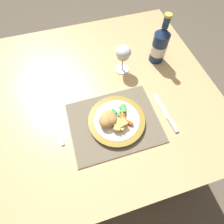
{
  "coord_description": "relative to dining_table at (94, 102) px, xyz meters",
  "views": [
    {
      "loc": [
        -0.05,
        -0.48,
        1.41
      ],
      "look_at": [
        0.05,
        -0.15,
        0.78
      ],
      "focal_mm": 28.0,
      "sensor_mm": 36.0,
      "label": 1
    }
  ],
  "objects": [
    {
      "name": "table_knife",
      "position": [
        0.28,
        -0.22,
        0.09
      ],
      "size": [
        0.03,
        0.2,
        0.01
      ],
      "color": "silver",
      "rests_on": "dining_table"
    },
    {
      "name": "ground_plane",
      "position": [
        0.0,
        0.0,
        -0.65
      ],
      "size": [
        6.0,
        6.0,
        0.0
      ],
      "primitive_type": "plane",
      "color": "brown"
    },
    {
      "name": "dining_table",
      "position": [
        0.0,
        0.0,
        0.0
      ],
      "size": [
        1.14,
        1.02,
        0.74
      ],
      "color": "tan",
      "rests_on": "ground"
    },
    {
      "name": "wine_glass",
      "position": [
        0.18,
        0.09,
        0.19
      ],
      "size": [
        0.07,
        0.07,
        0.14
      ],
      "color": "silver",
      "rests_on": "dining_table"
    },
    {
      "name": "glazed_carrots",
      "position": [
        0.08,
        -0.2,
        0.13
      ],
      "size": [
        0.08,
        0.06,
        0.02
      ],
      "color": "#CC5119",
      "rests_on": "dinner_plate"
    },
    {
      "name": "fork",
      "position": [
        -0.17,
        -0.17,
        0.09
      ],
      "size": [
        0.02,
        0.13,
        0.01
      ],
      "color": "silver",
      "rests_on": "dining_table"
    },
    {
      "name": "breaded_croquettes",
      "position": [
        0.03,
        -0.18,
        0.14
      ],
      "size": [
        0.1,
        0.1,
        0.05
      ],
      "color": "tan",
      "rests_on": "dinner_plate"
    },
    {
      "name": "dinner_plate",
      "position": [
        0.06,
        -0.18,
        0.11
      ],
      "size": [
        0.23,
        0.23,
        0.02
      ],
      "color": "silver",
      "rests_on": "placemat"
    },
    {
      "name": "green_beans_pile",
      "position": [
        0.09,
        -0.16,
        0.13
      ],
      "size": [
        0.07,
        0.06,
        0.02
      ],
      "color": "#338438",
      "rests_on": "dinner_plate"
    },
    {
      "name": "placemat",
      "position": [
        0.05,
        -0.18,
        0.09
      ],
      "size": [
        0.37,
        0.29,
        0.01
      ],
      "color": "gray",
      "rests_on": "dining_table"
    },
    {
      "name": "roast_potatoes",
      "position": [
        0.06,
        -0.22,
        0.13
      ],
      "size": [
        0.06,
        0.06,
        0.03
      ],
      "color": "#E5BC66",
      "rests_on": "dinner_plate"
    },
    {
      "name": "bottle",
      "position": [
        0.37,
        0.11,
        0.18
      ],
      "size": [
        0.08,
        0.08,
        0.24
      ],
      "color": "navy",
      "rests_on": "dining_table"
    }
  ]
}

